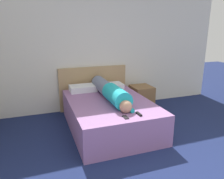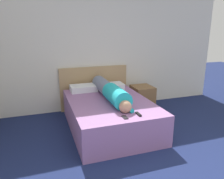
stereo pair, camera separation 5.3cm
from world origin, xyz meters
name	(u,v)px [view 1 (the left image)]	position (x,y,z in m)	size (l,w,h in m)	color
wall_back	(103,50)	(0.00, 3.42, 1.30)	(5.66, 0.06, 2.60)	silver
bed	(109,114)	(-0.24, 2.28, 0.26)	(1.39, 1.95, 0.52)	#936699
headboard	(94,88)	(-0.24, 3.35, 0.48)	(1.51, 0.04, 0.96)	tan
nightstand	(141,98)	(0.76, 2.96, 0.26)	(0.44, 0.48, 0.53)	brown
person_lying	(111,92)	(-0.19, 2.37, 0.66)	(0.30, 1.63, 0.30)	tan
pillow_near_headboard	(83,88)	(-0.55, 3.04, 0.58)	(0.53, 0.34, 0.12)	white
pillow_second	(111,86)	(0.05, 3.04, 0.58)	(0.50, 0.34, 0.11)	white
tv_remote	(139,114)	(-0.03, 1.52, 0.53)	(0.04, 0.15, 0.02)	black
cell_phone	(125,117)	(-0.27, 1.49, 0.53)	(0.06, 0.13, 0.01)	black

